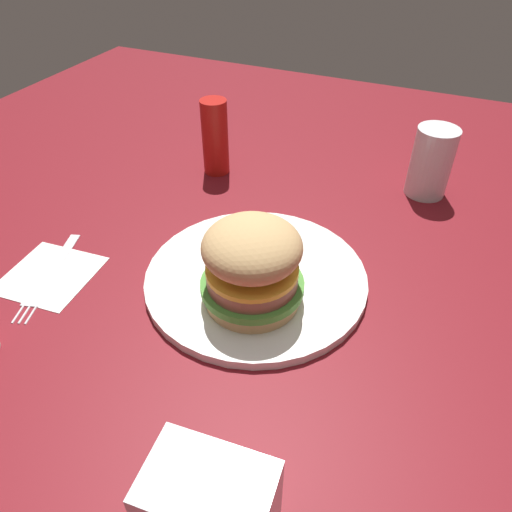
{
  "coord_description": "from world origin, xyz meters",
  "views": [
    {
      "loc": [
        0.39,
        0.17,
        0.42
      ],
      "look_at": [
        -0.03,
        -0.01,
        0.04
      ],
      "focal_mm": 33.6,
      "sensor_mm": 36.0,
      "label": 1
    }
  ],
  "objects": [
    {
      "name": "drink_glass",
      "position": [
        -0.33,
        0.15,
        0.05
      ],
      "size": [
        0.06,
        0.06,
        0.11
      ],
      "color": "silver",
      "rests_on": "ground_plane"
    },
    {
      "name": "ground_plane",
      "position": [
        0.0,
        0.0,
        0.0
      ],
      "size": [
        1.6,
        1.6,
        0.0
      ],
      "primitive_type": "plane",
      "color": "maroon"
    },
    {
      "name": "sandwich",
      "position": [
        0.02,
        0.0,
        0.07
      ],
      "size": [
        0.12,
        0.12,
        0.11
      ],
      "color": "tan",
      "rests_on": "plate"
    },
    {
      "name": "napkin",
      "position": [
        0.07,
        -0.27,
        0.0
      ],
      "size": [
        0.12,
        0.12,
        0.0
      ],
      "primitive_type": "cube",
      "rotation": [
        0.0,
        0.0,
        0.08
      ],
      "color": "white",
      "rests_on": "ground_plane"
    },
    {
      "name": "ketchup_bottle",
      "position": [
        -0.26,
        -0.19,
        0.06
      ],
      "size": [
        0.04,
        0.04,
        0.13
      ],
      "primitive_type": "cylinder",
      "color": "#B21914",
      "rests_on": "ground_plane"
    },
    {
      "name": "fork",
      "position": [
        0.07,
        -0.26,
        0.0
      ],
      "size": [
        0.17,
        0.07,
        0.0
      ],
      "color": "silver",
      "rests_on": "napkin"
    },
    {
      "name": "plate",
      "position": [
        -0.03,
        -0.01,
        0.01
      ],
      "size": [
        0.28,
        0.28,
        0.01
      ],
      "primitive_type": "cylinder",
      "color": "white",
      "rests_on": "ground_plane"
    },
    {
      "name": "fries_pile",
      "position": [
        -0.09,
        -0.06,
        0.02
      ],
      "size": [
        0.08,
        0.11,
        0.01
      ],
      "color": "gold",
      "rests_on": "plate"
    }
  ]
}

